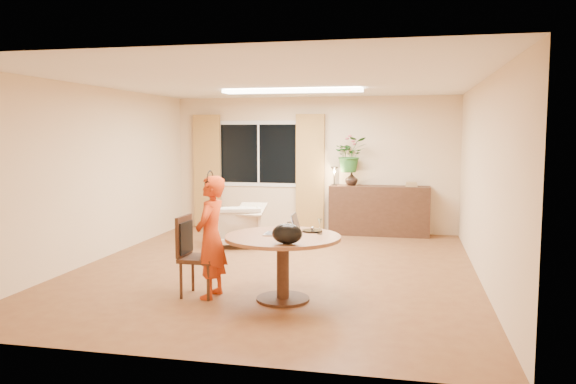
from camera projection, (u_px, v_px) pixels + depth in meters
The scene contains 24 objects.
floor at pixel (275, 269), 7.89m from camera, with size 6.50×6.50×0.00m, color brown.
ceiling at pixel (274, 82), 7.61m from camera, with size 6.50×6.50×0.00m, color white.
wall_back at pixel (313, 164), 10.91m from camera, with size 5.50×5.50×0.00m, color beige.
wall_left at pixel (95, 174), 8.32m from camera, with size 6.50×6.50×0.00m, color beige.
wall_right at pixel (483, 181), 7.18m from camera, with size 6.50×6.50×0.00m, color beige.
window at pixel (259, 154), 11.10m from camera, with size 1.70×0.03×1.30m.
curtain_left at pixel (207, 171), 11.28m from camera, with size 0.55×0.08×2.25m, color olive.
curtain_right at pixel (310, 173), 10.84m from camera, with size 0.55×0.08×2.25m, color olive.
ceiling_panel at pixel (292, 91), 8.78m from camera, with size 2.20×0.35×0.05m, color white.
dining_table at pixel (283, 250), 6.36m from camera, with size 1.32×1.32×0.75m.
dining_chair at pixel (200, 256), 6.55m from camera, with size 0.45×0.41×0.94m, color black, non-canonical shape.
child at pixel (211, 237), 6.48m from camera, with size 0.34×0.52×1.42m, color red.
laptop at pixel (281, 224), 6.38m from camera, with size 0.39×0.26×0.26m, color #B7B7BC, non-canonical shape.
tumbler at pixel (290, 226), 6.66m from camera, with size 0.07×0.07×0.10m, color white, non-canonical shape.
wine_glass at pixel (320, 226), 6.43m from camera, with size 0.06×0.06×0.18m, color white, non-canonical shape.
pot_lid at pixel (312, 230), 6.60m from camera, with size 0.24×0.24×0.04m, color white, non-canonical shape.
handbag at pixel (287, 234), 5.85m from camera, with size 0.33×0.19×0.22m, color black, non-canonical shape.
armchair at pixel (238, 225), 9.50m from camera, with size 0.76×0.78×0.71m, color #BEAD97.
throw at pixel (251, 205), 9.32m from camera, with size 0.45×0.55×0.03m, color beige, non-canonical shape.
sideboard at pixel (379, 211), 10.49m from camera, with size 1.85×0.45×0.93m, color black.
vase at pixel (351, 179), 10.54m from camera, with size 0.24×0.24×0.25m, color black.
bouquet at pixel (350, 155), 10.50m from camera, with size 0.59×0.51×0.66m, color #326224.
book_stack at pixel (411, 184), 10.32m from camera, with size 0.22×0.16×0.09m, color olive, non-canonical shape.
desk_lamp at pixel (334, 176), 10.55m from camera, with size 0.15×0.15×0.37m, color black, non-canonical shape.
Camera 1 is at (1.81, -7.52, 1.90)m, focal length 35.00 mm.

